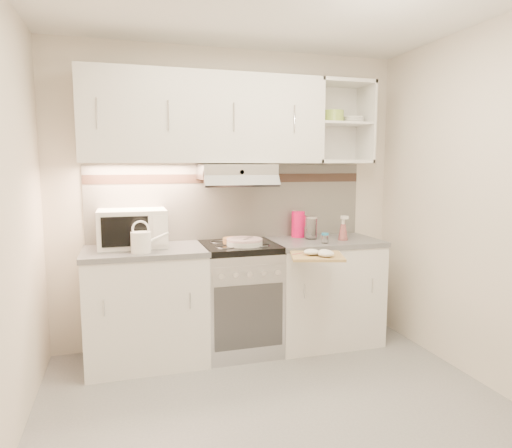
% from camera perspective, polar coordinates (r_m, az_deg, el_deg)
% --- Properties ---
extents(ground, '(3.00, 3.00, 0.00)m').
position_cam_1_polar(ground, '(3.02, 3.60, -23.17)').
color(ground, '#939396').
rests_on(ground, ground).
extents(room_shell, '(3.04, 2.84, 2.52)m').
position_cam_1_polar(room_shell, '(2.95, 1.44, 9.18)').
color(room_shell, beige).
rests_on(room_shell, ground).
extents(base_cabinet_left, '(0.90, 0.60, 0.86)m').
position_cam_1_polar(base_cabinet_left, '(3.71, -13.55, -10.14)').
color(base_cabinet_left, white).
rests_on(base_cabinet_left, ground).
extents(worktop_left, '(0.92, 0.62, 0.04)m').
position_cam_1_polar(worktop_left, '(3.60, -13.76, -3.29)').
color(worktop_left, slate).
rests_on(worktop_left, base_cabinet_left).
extents(base_cabinet_right, '(0.90, 0.60, 0.86)m').
position_cam_1_polar(base_cabinet_right, '(4.06, 8.36, -8.48)').
color(base_cabinet_right, white).
rests_on(base_cabinet_right, ground).
extents(worktop_right, '(0.92, 0.62, 0.04)m').
position_cam_1_polar(worktop_right, '(3.96, 8.48, -2.21)').
color(worktop_right, slate).
rests_on(worktop_right, base_cabinet_right).
extents(electric_range, '(0.60, 0.60, 0.90)m').
position_cam_1_polar(electric_range, '(3.81, -2.07, -9.14)').
color(electric_range, '#B7B7BC').
rests_on(electric_range, ground).
extents(microwave, '(0.52, 0.39, 0.29)m').
position_cam_1_polar(microwave, '(3.69, -15.21, -0.48)').
color(microwave, white).
rests_on(microwave, worktop_left).
extents(watering_can, '(0.28, 0.14, 0.24)m').
position_cam_1_polar(watering_can, '(3.41, -14.04, -2.11)').
color(watering_can, white).
rests_on(watering_can, worktop_left).
extents(plate_stack, '(0.29, 0.29, 0.06)m').
position_cam_1_polar(plate_stack, '(3.63, -1.43, -2.25)').
color(plate_stack, silver).
rests_on(plate_stack, electric_range).
extents(bread_loaf, '(0.17, 0.17, 0.04)m').
position_cam_1_polar(bread_loaf, '(3.73, -2.85, -2.07)').
color(bread_loaf, '#B28445').
rests_on(bread_loaf, electric_range).
extents(pink_pitcher, '(0.12, 0.12, 0.23)m').
position_cam_1_polar(pink_pitcher, '(4.04, 5.29, -0.02)').
color(pink_pitcher, '#FD0A56').
rests_on(pink_pitcher, worktop_right).
extents(glass_jar, '(0.10, 0.10, 0.20)m').
position_cam_1_polar(glass_jar, '(3.95, 6.93, -0.45)').
color(glass_jar, white).
rests_on(glass_jar, worktop_right).
extents(spice_jar, '(0.06, 0.06, 0.08)m').
position_cam_1_polar(spice_jar, '(3.76, 8.62, -1.74)').
color(spice_jar, white).
rests_on(spice_jar, worktop_right).
extents(spray_bottle, '(0.08, 0.08, 0.22)m').
position_cam_1_polar(spray_bottle, '(3.94, 10.83, -0.73)').
color(spray_bottle, pink).
rests_on(spray_bottle, worktop_right).
extents(cutting_board, '(0.45, 0.43, 0.02)m').
position_cam_1_polar(cutting_board, '(3.38, 7.63, -4.01)').
color(cutting_board, tan).
rests_on(cutting_board, base_cabinet_right).
extents(dish_towel, '(0.26, 0.24, 0.06)m').
position_cam_1_polar(dish_towel, '(3.33, 8.07, -3.48)').
color(dish_towel, white).
rests_on(dish_towel, cutting_board).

